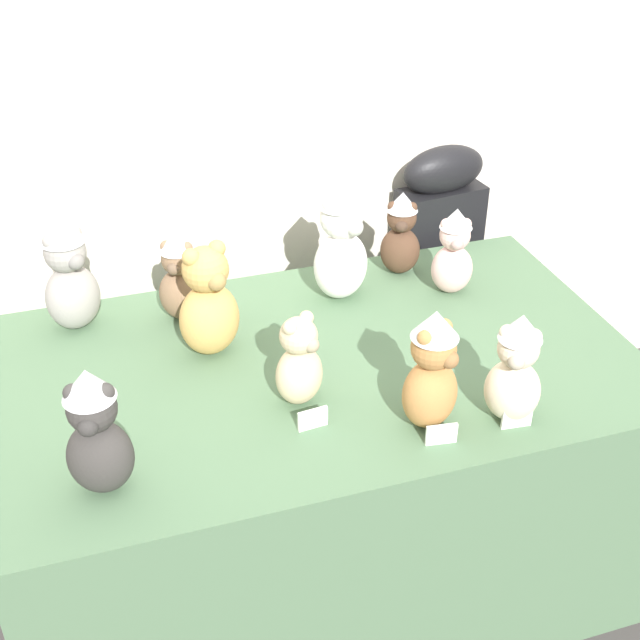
# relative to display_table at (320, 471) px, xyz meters

# --- Properties ---
(ground_plane) EXTENTS (10.00, 10.00, 0.00)m
(ground_plane) POSITION_rel_display_table_xyz_m (0.00, -0.25, -0.37)
(ground_plane) COLOR #3D3838
(wall_back) EXTENTS (7.00, 0.08, 2.60)m
(wall_back) POSITION_rel_display_table_xyz_m (0.00, 0.72, 0.93)
(wall_back) COLOR silver
(wall_back) RESTS_ON ground_plane
(display_table) EXTENTS (1.57, 0.93, 0.74)m
(display_table) POSITION_rel_display_table_xyz_m (0.00, 0.00, 0.00)
(display_table) COLOR #4C6B4C
(display_table) RESTS_ON ground_plane
(instrument_case) EXTENTS (0.29, 0.15, 1.01)m
(instrument_case) POSITION_rel_display_table_xyz_m (0.60, 0.60, 0.14)
(instrument_case) COLOR black
(instrument_case) RESTS_ON ground_plane
(teddy_bear_caramel) EXTENTS (0.17, 0.16, 0.30)m
(teddy_bear_caramel) POSITION_rel_display_table_xyz_m (0.16, -0.30, 0.52)
(teddy_bear_caramel) COLOR #B27A42
(teddy_bear_caramel) RESTS_ON display_table
(teddy_bear_cocoa) EXTENTS (0.14, 0.13, 0.25)m
(teddy_bear_cocoa) POSITION_rel_display_table_xyz_m (0.36, 0.36, 0.49)
(teddy_bear_cocoa) COLOR #4C3323
(teddy_bear_cocoa) RESTS_ON display_table
(teddy_bear_sand) EXTENTS (0.15, 0.15, 0.23)m
(teddy_bear_sand) POSITION_rel_display_table_xyz_m (-0.09, -0.14, 0.48)
(teddy_bear_sand) COLOR #CCB78E
(teddy_bear_sand) RESTS_ON display_table
(teddy_bear_charcoal) EXTENTS (0.16, 0.15, 0.30)m
(teddy_bear_charcoal) POSITION_rel_display_table_xyz_m (-0.55, -0.29, 0.52)
(teddy_bear_charcoal) COLOR #383533
(teddy_bear_charcoal) RESTS_ON display_table
(teddy_bear_honey) EXTENTS (0.19, 0.18, 0.30)m
(teddy_bear_honey) POSITION_rel_display_table_xyz_m (-0.25, 0.12, 0.51)
(teddy_bear_honey) COLOR tan
(teddy_bear_honey) RESTS_ON display_table
(teddy_bear_snow) EXTENTS (0.20, 0.19, 0.35)m
(teddy_bear_snow) POSITION_rel_display_table_xyz_m (0.15, 0.28, 0.54)
(teddy_bear_snow) COLOR white
(teddy_bear_snow) RESTS_ON display_table
(teddy_bear_mocha) EXTENTS (0.15, 0.14, 0.26)m
(teddy_bear_mocha) POSITION_rel_display_table_xyz_m (-0.29, 0.30, 0.50)
(teddy_bear_mocha) COLOR #7F6047
(teddy_bear_mocha) RESTS_ON display_table
(teddy_bear_cream) EXTENTS (0.16, 0.16, 0.28)m
(teddy_bear_cream) POSITION_rel_display_table_xyz_m (0.34, -0.34, 0.50)
(teddy_bear_cream) COLOR beige
(teddy_bear_cream) RESTS_ON display_table
(teddy_bear_ash) EXTENTS (0.19, 0.18, 0.32)m
(teddy_bear_ash) POSITION_rel_display_table_xyz_m (-0.56, 0.35, 0.53)
(teddy_bear_ash) COLOR gray
(teddy_bear_ash) RESTS_ON display_table
(teddy_bear_blush) EXTENTS (0.14, 0.13, 0.26)m
(teddy_bear_blush) POSITION_rel_display_table_xyz_m (0.45, 0.21, 0.50)
(teddy_bear_blush) COLOR beige
(teddy_bear_blush) RESTS_ON display_table
(name_card_front_left) EXTENTS (0.07, 0.01, 0.05)m
(name_card_front_left) POSITION_rel_display_table_xyz_m (0.34, -0.38, 0.40)
(name_card_front_left) COLOR white
(name_card_front_left) RESTS_ON display_table
(name_card_front_middle) EXTENTS (0.07, 0.01, 0.05)m
(name_card_front_middle) POSITION_rel_display_table_xyz_m (-0.09, -0.24, 0.40)
(name_card_front_middle) COLOR white
(name_card_front_middle) RESTS_ON display_table
(name_card_front_right) EXTENTS (0.07, 0.02, 0.05)m
(name_card_front_right) POSITION_rel_display_table_xyz_m (0.16, -0.38, 0.40)
(name_card_front_right) COLOR white
(name_card_front_right) RESTS_ON display_table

